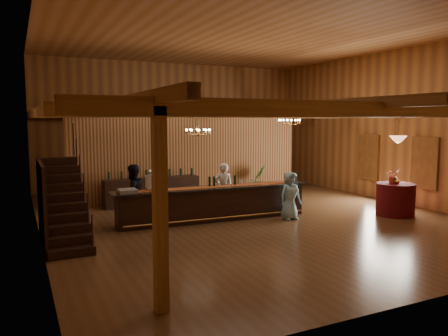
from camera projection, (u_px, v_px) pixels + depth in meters
name	position (u px, v px, depth m)	size (l,w,h in m)	color
floor	(246.00, 215.00, 13.73)	(14.00, 14.00, 0.00)	brown
ceiling	(247.00, 36.00, 13.12)	(14.00, 14.00, 0.00)	#A46F42
wall_back	(173.00, 125.00, 19.70)	(12.00, 0.10, 5.50)	#B78040
wall_left	(35.00, 130.00, 10.85)	(0.10, 14.00, 5.50)	#B78040
wall_right	(391.00, 126.00, 15.99)	(0.10, 14.00, 5.50)	#B78040
beam_grid	(239.00, 112.00, 13.82)	(11.90, 13.90, 0.39)	olive
support_posts	(255.00, 166.00, 13.10)	(9.20, 10.20, 3.20)	olive
partition_wall	(191.00, 158.00, 16.48)	(9.00, 0.18, 3.10)	olive
window_right_front	(425.00, 163.00, 14.67)	(0.12, 1.05, 1.75)	white
window_right_back	(369.00, 157.00, 17.00)	(0.12, 1.05, 1.75)	white
staircase	(64.00, 202.00, 10.62)	(1.00, 2.80, 2.00)	black
backroom_boxes	(178.00, 178.00, 18.47)	(4.10, 0.60, 1.10)	black
tasting_bar	(214.00, 203.00, 13.02)	(6.08, 1.05, 1.02)	black
beverage_dispenser	(150.00, 181.00, 12.24)	(0.26, 0.26, 0.60)	silver
glass_rack_tray	(127.00, 191.00, 11.93)	(0.50, 0.50, 0.10)	gray
raffle_drum	(289.00, 177.00, 13.90)	(0.34, 0.24, 0.30)	brown
bar_bottle_0	(210.00, 182.00, 13.02)	(0.07, 0.07, 0.30)	black
bar_bottle_1	(214.00, 181.00, 13.08)	(0.07, 0.07, 0.30)	black
bar_bottle_2	(235.00, 180.00, 13.35)	(0.07, 0.07, 0.30)	black
backbar_shelf	(152.00, 191.00, 15.44)	(3.40, 0.53, 0.96)	black
round_table	(395.00, 199.00, 13.70)	(1.17, 1.17, 1.01)	#530713
chandelier_left	(198.00, 132.00, 13.84)	(0.80, 0.80, 0.73)	#B07F3D
chandelier_right	(289.00, 122.00, 15.98)	(0.80, 0.80, 0.43)	#B07F3D
pendant_lamp	(398.00, 139.00, 13.49)	(0.52, 0.52, 0.90)	#B07F3D
bartender	(223.00, 188.00, 13.90)	(0.60, 0.39, 1.63)	white
staff_second	(133.00, 194.00, 12.65)	(0.83, 0.65, 1.72)	black
guest	(290.00, 196.00, 13.12)	(0.71, 0.46, 1.45)	#8BC7E2
floor_plant	(258.00, 180.00, 17.15)	(0.68, 0.55, 1.24)	#234815
table_flowers	(393.00, 175.00, 13.71)	(0.44, 0.38, 0.49)	#B9492A
table_vase	(397.00, 179.00, 13.57)	(0.14, 0.14, 0.27)	#B07F3D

